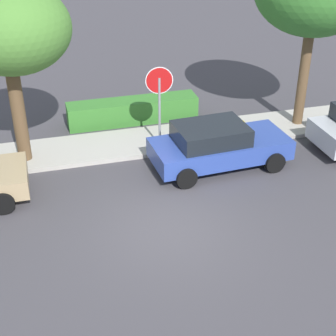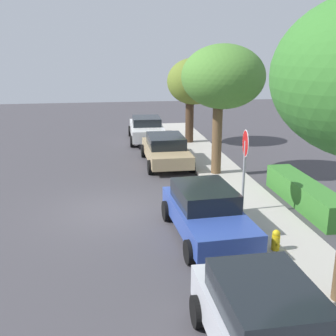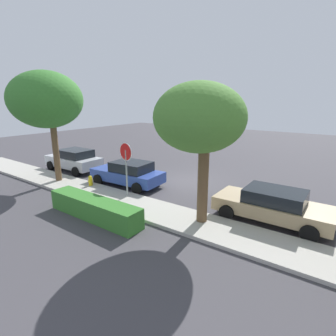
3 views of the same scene
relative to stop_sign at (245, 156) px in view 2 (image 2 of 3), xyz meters
name	(u,v)px [view 2 (image 2 of 3)]	position (x,y,z in m)	size (l,w,h in m)	color
ground_plane	(113,211)	(-0.92, -4.25, -2.00)	(60.00, 60.00, 0.00)	#423F44
sidewalk_curb	(248,201)	(-0.92, 0.52, -1.93)	(32.00, 2.06, 0.14)	#B2ADA3
stop_sign	(245,156)	(0.00, 0.00, 0.00)	(0.88, 0.13, 2.85)	gray
parked_car_blue	(206,212)	(1.43, -1.59, -1.26)	(4.35, 2.21, 1.44)	#2D479E
parked_car_tan	(166,149)	(-6.58, -1.59, -1.28)	(4.52, 2.07, 1.38)	tan
parked_car_silver	(270,330)	(6.86, -1.82, -1.21)	(4.21, 2.08, 1.52)	silver
parked_car_white	(146,129)	(-11.91, -1.96, -1.26)	(4.59, 2.16, 1.42)	white
street_tree_mid_block	(193,82)	(-10.54, 0.54, 1.51)	(2.93, 2.93, 4.83)	#422D1E
street_tree_far	(223,78)	(-4.19, 0.39, 2.18)	(3.39, 3.39, 5.52)	brown
fire_hydrant	(276,242)	(2.90, -0.04, -1.64)	(0.30, 0.22, 0.72)	gold
front_yard_hedge	(305,194)	(-0.40, 2.40, -1.57)	(4.78, 0.91, 0.85)	#387A2D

